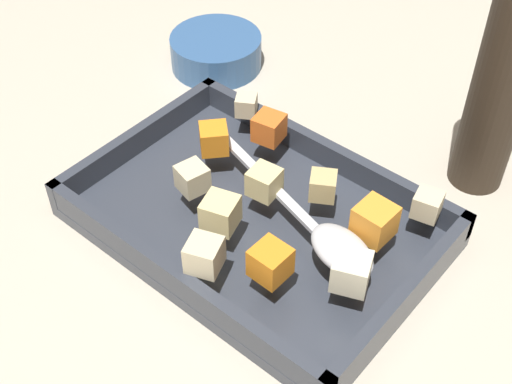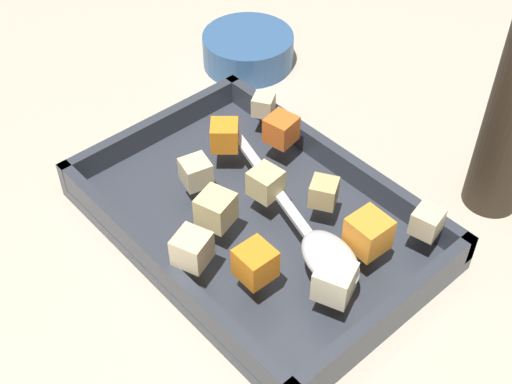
{
  "view_description": "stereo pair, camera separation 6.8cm",
  "coord_description": "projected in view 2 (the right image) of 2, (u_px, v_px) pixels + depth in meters",
  "views": [
    {
      "loc": [
        -0.33,
        0.37,
        0.53
      ],
      "look_at": [
        -0.01,
        -0.0,
        0.05
      ],
      "focal_mm": 48.63,
      "sensor_mm": 36.0,
      "label": 1
    },
    {
      "loc": [
        -0.37,
        0.32,
        0.53
      ],
      "look_at": [
        -0.01,
        -0.0,
        0.05
      ],
      "focal_mm": 48.63,
      "sensor_mm": 36.0,
      "label": 2
    }
  ],
  "objects": [
    {
      "name": "carrot_chunk_rim_edge",
      "position": [
        368.0,
        233.0,
        0.63
      ],
      "size": [
        0.03,
        0.03,
        0.03
      ],
      "primitive_type": "cube",
      "rotation": [
        0.0,
        0.0,
        3.1
      ],
      "color": "orange",
      "rests_on": "baking_dish"
    },
    {
      "name": "potato_chunk_corner_nw",
      "position": [
        263.0,
        105.0,
        0.78
      ],
      "size": [
        0.03,
        0.03,
        0.02
      ],
      "primitive_type": "cube",
      "rotation": [
        0.0,
        0.0,
        3.69
      ],
      "color": "beige",
      "rests_on": "baking_dish"
    },
    {
      "name": "potato_chunk_front_center",
      "position": [
        196.0,
        172.0,
        0.69
      ],
      "size": [
        0.03,
        0.03,
        0.03
      ],
      "primitive_type": "cube",
      "rotation": [
        0.0,
        0.0,
        1.33
      ],
      "color": "beige",
      "rests_on": "baking_dish"
    },
    {
      "name": "potato_chunk_heap_top",
      "position": [
        266.0,
        183.0,
        0.68
      ],
      "size": [
        0.03,
        0.03,
        0.03
      ],
      "primitive_type": "cube",
      "rotation": [
        0.0,
        0.0,
        3.26
      ],
      "color": "#E0CC89",
      "rests_on": "baking_dish"
    },
    {
      "name": "potato_chunk_corner_sw",
      "position": [
        335.0,
        281.0,
        0.59
      ],
      "size": [
        0.04,
        0.04,
        0.03
      ],
      "primitive_type": "cube",
      "rotation": [
        0.0,
        0.0,
        5.1
      ],
      "color": "beige",
      "rests_on": "baking_dish"
    },
    {
      "name": "ground_plane",
      "position": [
        247.0,
        222.0,
        0.72
      ],
      "size": [
        4.0,
        4.0,
        0.0
      ],
      "primitive_type": "plane",
      "color": "#BCB29E"
    },
    {
      "name": "potato_chunk_mid_left",
      "position": [
        216.0,
        209.0,
        0.65
      ],
      "size": [
        0.04,
        0.04,
        0.03
      ],
      "primitive_type": "cube",
      "rotation": [
        0.0,
        0.0,
        0.3
      ],
      "color": "#E0CC89",
      "rests_on": "baking_dish"
    },
    {
      "name": "carrot_chunk_mid_right",
      "position": [
        281.0,
        129.0,
        0.74
      ],
      "size": [
        0.03,
        0.03,
        0.03
      ],
      "primitive_type": "cube",
      "rotation": [
        0.0,
        0.0,
        1.75
      ],
      "color": "orange",
      "rests_on": "baking_dish"
    },
    {
      "name": "potato_chunk_near_spoon",
      "position": [
        427.0,
        222.0,
        0.65
      ],
      "size": [
        0.03,
        0.03,
        0.03
      ],
      "primitive_type": "cube",
      "rotation": [
        0.0,
        0.0,
        1.78
      ],
      "color": "beige",
      "rests_on": "baking_dish"
    },
    {
      "name": "potato_chunk_corner_ne",
      "position": [
        324.0,
        192.0,
        0.67
      ],
      "size": [
        0.04,
        0.04,
        0.03
      ],
      "primitive_type": "cube",
      "rotation": [
        0.0,
        0.0,
        2.11
      ],
      "color": "tan",
      "rests_on": "baking_dish"
    },
    {
      "name": "carrot_chunk_far_left",
      "position": [
        255.0,
        263.0,
        0.61
      ],
      "size": [
        0.03,
        0.03,
        0.03
      ],
      "primitive_type": "cube",
      "rotation": [
        0.0,
        0.0,
        1.55
      ],
      "color": "orange",
      "rests_on": "baking_dish"
    },
    {
      "name": "carrot_chunk_corner_se",
      "position": [
        224.0,
        135.0,
        0.73
      ],
      "size": [
        0.04,
        0.04,
        0.03
      ],
      "primitive_type": "cube",
      "rotation": [
        0.0,
        0.0,
        0.84
      ],
      "color": "orange",
      "rests_on": "baking_dish"
    },
    {
      "name": "serving_spoon",
      "position": [
        322.0,
        249.0,
        0.63
      ],
      "size": [
        0.24,
        0.09,
        0.02
      ],
      "rotation": [
        0.0,
        0.0,
        6.0
      ],
      "color": "silver",
      "rests_on": "baking_dish"
    },
    {
      "name": "small_prep_bowl",
      "position": [
        248.0,
        50.0,
        0.92
      ],
      "size": [
        0.12,
        0.12,
        0.04
      ],
      "primitive_type": "cylinder",
      "color": "#33598C",
      "rests_on": "ground_plane"
    },
    {
      "name": "potato_chunk_heap_side",
      "position": [
        192.0,
        249.0,
        0.62
      ],
      "size": [
        0.04,
        0.04,
        0.03
      ],
      "primitive_type": "cube",
      "rotation": [
        0.0,
        0.0,
        0.36
      ],
      "color": "beige",
      "rests_on": "baking_dish"
    },
    {
      "name": "baking_dish",
      "position": [
        256.0,
        221.0,
        0.71
      ],
      "size": [
        0.35,
        0.24,
        0.04
      ],
      "color": "#333842",
      "rests_on": "ground_plane"
    }
  ]
}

